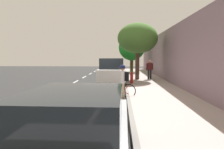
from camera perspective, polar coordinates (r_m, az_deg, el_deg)
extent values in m
plane|color=#2B2B2B|center=(14.16, -2.28, -3.50)|extent=(62.28, 62.28, 0.00)
cube|color=#AFA09B|center=(14.24, 10.90, -3.22)|extent=(3.27, 38.92, 0.16)
cube|color=gray|center=(14.10, 3.98, -3.22)|extent=(0.16, 38.92, 0.16)
cube|color=white|center=(9.28, -22.15, -8.35)|extent=(0.14, 2.20, 0.01)
cube|color=white|center=(13.13, -14.47, -4.30)|extent=(0.14, 2.20, 0.01)
cube|color=white|center=(17.15, -10.36, -2.08)|extent=(0.14, 2.20, 0.01)
cube|color=white|center=(21.24, -7.83, -0.70)|extent=(0.14, 2.20, 0.01)
cube|color=white|center=(25.37, -6.12, 0.24)|extent=(0.14, 2.20, 0.01)
cube|color=white|center=(29.51, -4.89, 0.91)|extent=(0.14, 2.20, 0.01)
cube|color=white|center=(33.67, -3.96, 1.42)|extent=(0.14, 2.20, 0.01)
cube|color=white|center=(14.15, -2.00, -3.49)|extent=(0.12, 38.92, 0.01)
cube|color=gray|center=(14.50, 18.44, 5.00)|extent=(0.50, 38.92, 4.31)
cube|color=#B7BABF|center=(3.67, -10.28, -18.93)|extent=(1.84, 4.43, 0.64)
cube|color=black|center=(3.47, -10.44, -9.52)|extent=(1.59, 2.13, 0.60)
cylinder|color=black|center=(4.94, 3.30, -15.82)|extent=(0.23, 0.66, 0.66)
cylinder|color=black|center=(5.21, -15.48, -14.90)|extent=(0.23, 0.66, 0.66)
cube|color=white|center=(15.44, 0.11, 0.13)|extent=(1.96, 4.73, 0.90)
cube|color=black|center=(15.39, 0.11, 3.21)|extent=(1.71, 3.12, 0.76)
cylinder|color=black|center=(16.90, 3.35, -0.82)|extent=(0.23, 0.76, 0.76)
cylinder|color=black|center=(16.99, -2.55, -0.79)|extent=(0.23, 0.76, 0.76)
cylinder|color=black|center=(14.01, 3.35, -2.02)|extent=(0.23, 0.76, 0.76)
cylinder|color=black|center=(14.12, -3.77, -1.97)|extent=(0.23, 0.76, 0.76)
cube|color=#1E512D|center=(23.22, 0.68, 1.68)|extent=(2.05, 5.33, 0.80)
cube|color=black|center=(24.12, 0.72, 3.70)|extent=(1.75, 1.53, 0.80)
cube|color=#1E512D|center=(22.01, 0.63, 2.69)|extent=(1.91, 2.68, 0.12)
cylinder|color=black|center=(24.89, 2.82, 1.08)|extent=(0.23, 0.80, 0.80)
cylinder|color=black|center=(24.91, -1.33, 1.09)|extent=(0.23, 0.80, 0.80)
cylinder|color=black|center=(21.61, 3.00, 0.49)|extent=(0.23, 0.80, 0.80)
cylinder|color=black|center=(21.64, -1.78, 0.51)|extent=(0.23, 0.80, 0.80)
cube|color=maroon|center=(29.07, 1.17, 2.04)|extent=(1.96, 4.48, 0.64)
cube|color=black|center=(29.05, 1.17, 3.26)|extent=(1.65, 2.17, 0.60)
cylinder|color=black|center=(30.40, 2.88, 1.66)|extent=(0.25, 0.67, 0.66)
cylinder|color=black|center=(30.51, -0.17, 1.67)|extent=(0.25, 0.67, 0.66)
cylinder|color=black|center=(27.68, 2.64, 1.33)|extent=(0.25, 0.67, 0.66)
cylinder|color=black|center=(27.80, -0.70, 1.35)|extent=(0.25, 0.67, 0.66)
torus|color=black|center=(10.35, -1.01, -4.63)|extent=(0.72, 0.05, 0.72)
torus|color=black|center=(10.32, 4.77, -4.67)|extent=(0.72, 0.05, 0.72)
cylinder|color=#A51414|center=(10.31, 1.15, -4.16)|extent=(0.65, 0.04, 0.53)
cylinder|color=#A51414|center=(10.31, 3.18, -4.22)|extent=(0.14, 0.04, 0.49)
cylinder|color=#A51414|center=(10.27, 1.45, -2.84)|extent=(0.73, 0.04, 0.05)
cylinder|color=#A51414|center=(10.33, 3.83, -5.11)|extent=(0.35, 0.04, 0.19)
cylinder|color=#A51414|center=(10.29, 4.13, -3.79)|extent=(0.26, 0.04, 0.34)
cylinder|color=#A51414|center=(10.32, -0.80, -3.70)|extent=(0.11, 0.04, 0.35)
cube|color=black|center=(10.26, 3.48, -2.67)|extent=(0.24, 0.10, 0.05)
cylinder|color=black|center=(10.28, -0.58, -2.44)|extent=(0.03, 0.46, 0.03)
cylinder|color=#C6B284|center=(9.96, 3.12, -4.66)|extent=(0.15, 0.15, 0.84)
cylinder|color=#C6B284|center=(9.77, 2.90, -4.85)|extent=(0.15, 0.15, 0.84)
cube|color=white|center=(9.77, 3.03, -0.62)|extent=(0.30, 0.42, 0.59)
cylinder|color=white|center=(10.03, 3.30, -0.65)|extent=(0.10, 0.10, 0.56)
cylinder|color=white|center=(9.52, 2.75, -0.95)|extent=(0.10, 0.10, 0.56)
sphere|color=tan|center=(9.74, 3.04, 1.80)|extent=(0.23, 0.23, 0.23)
sphere|color=navy|center=(9.74, 3.04, 2.05)|extent=(0.26, 0.26, 0.26)
cube|color=black|center=(9.74, 4.19, -0.53)|extent=(0.23, 0.33, 0.44)
cylinder|color=#4F3529|center=(17.55, 7.16, 2.86)|extent=(0.36, 0.36, 2.59)
ellipsoid|color=#446E2D|center=(17.61, 7.24, 10.15)|extent=(3.43, 3.43, 2.59)
cylinder|color=brown|center=(26.85, 5.58, 3.25)|extent=(0.43, 0.43, 2.27)
ellipsoid|color=#20842A|center=(26.87, 5.61, 7.67)|extent=(3.43, 3.43, 3.48)
cylinder|color=black|center=(17.79, 10.87, 0.01)|extent=(0.15, 0.15, 0.84)
cylinder|color=black|center=(17.72, 10.26, 0.00)|extent=(0.15, 0.15, 0.84)
cube|color=#591E1E|center=(17.71, 10.60, 2.31)|extent=(0.42, 0.30, 0.59)
cylinder|color=#591E1E|center=(17.80, 11.39, 2.21)|extent=(0.10, 0.10, 0.56)
cylinder|color=#591E1E|center=(17.62, 9.80, 2.21)|extent=(0.10, 0.10, 0.56)
sphere|color=tan|center=(17.69, 10.62, 3.64)|extent=(0.23, 0.23, 0.23)
cylinder|color=red|center=(14.86, 5.57, -1.15)|extent=(0.22, 0.22, 0.70)
sphere|color=red|center=(14.82, 5.58, 0.35)|extent=(0.20, 0.20, 0.20)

